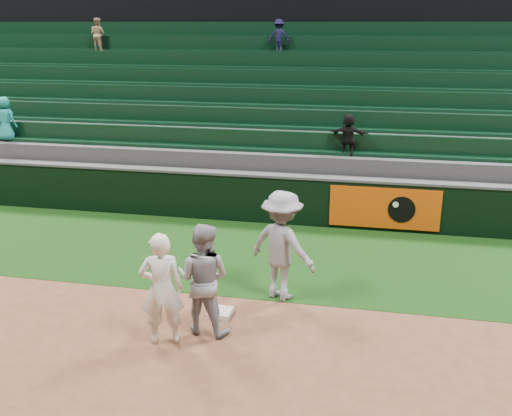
{
  "coord_description": "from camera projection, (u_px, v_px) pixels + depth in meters",
  "views": [
    {
      "loc": [
        2.54,
        -8.28,
        4.81
      ],
      "look_at": [
        0.41,
        2.3,
        1.3
      ],
      "focal_mm": 40.0,
      "sensor_mm": 36.0,
      "label": 1
    }
  ],
  "objects": [
    {
      "name": "field_wall",
      "position": [
        264.0,
        197.0,
        14.33
      ],
      "size": [
        36.0,
        0.45,
        1.25
      ],
      "color": "black",
      "rests_on": "ground"
    },
    {
      "name": "stadium_seating",
      "position": [
        286.0,
        129.0,
        17.52
      ],
      "size": [
        36.0,
        5.95,
        4.99
      ],
      "color": "#343437",
      "rests_on": "ground"
    },
    {
      "name": "first_baseman",
      "position": [
        162.0,
        289.0,
        8.74
      ],
      "size": [
        0.77,
        0.62,
        1.84
      ],
      "primitive_type": "imported",
      "rotation": [
        0.0,
        0.0,
        3.45
      ],
      "color": "white",
      "rests_on": "ground"
    },
    {
      "name": "first_base",
      "position": [
        220.0,
        312.0,
        9.85
      ],
      "size": [
        0.4,
        0.4,
        0.09
      ],
      "primitive_type": "cube",
      "rotation": [
        0.0,
        0.0,
        -0.06
      ],
      "color": "white",
      "rests_on": "ground"
    },
    {
      "name": "base_coach",
      "position": [
        282.0,
        246.0,
        10.18
      ],
      "size": [
        1.5,
        1.23,
        2.02
      ],
      "primitive_type": "imported",
      "rotation": [
        0.0,
        0.0,
        2.7
      ],
      "color": "gray",
      "rests_on": "foul_grass"
    },
    {
      "name": "ground",
      "position": [
        206.0,
        320.0,
        9.68
      ],
      "size": [
        70.0,
        70.0,
        0.0
      ],
      "primitive_type": "plane",
      "color": "brown",
      "rests_on": "ground"
    },
    {
      "name": "baserunner",
      "position": [
        203.0,
        279.0,
        9.08
      ],
      "size": [
        0.98,
        0.81,
        1.85
      ],
      "primitive_type": "imported",
      "rotation": [
        0.0,
        0.0,
        3.01
      ],
      "color": "#91939B",
      "rests_on": "ground"
    },
    {
      "name": "foul_grass",
      "position": [
        244.0,
        253.0,
        12.48
      ],
      "size": [
        36.0,
        4.2,
        0.01
      ],
      "primitive_type": "cube",
      "color": "black",
      "rests_on": "ground"
    }
  ]
}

